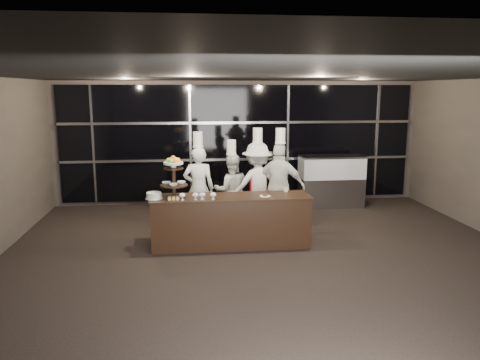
{
  "coord_description": "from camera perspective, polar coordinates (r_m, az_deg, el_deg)",
  "views": [
    {
      "loc": [
        -1.27,
        -6.45,
        2.78
      ],
      "look_at": [
        -0.33,
        1.94,
        1.15
      ],
      "focal_mm": 35.0,
      "sensor_mm": 36.0,
      "label": 1
    }
  ],
  "objects": [
    {
      "name": "buffet_counter",
      "position": [
        8.45,
        -1.12,
        -4.97
      ],
      "size": [
        2.84,
        0.74,
        0.92
      ],
      "color": "black",
      "rests_on": "ground"
    },
    {
      "name": "compotes",
      "position": [
        8.07,
        -5.11,
        -1.84
      ],
      "size": [
        0.64,
        0.11,
        0.12
      ],
      "color": "silver",
      "rests_on": "buffet_counter"
    },
    {
      "name": "room",
      "position": [
        6.7,
        4.64,
        -0.13
      ],
      "size": [
        10.0,
        10.0,
        10.0
      ],
      "color": "black",
      "rests_on": "ground"
    },
    {
      "name": "chef_cup",
      "position": [
        8.73,
        5.63,
        -1.2
      ],
      "size": [
        0.08,
        0.08,
        0.07
      ],
      "primitive_type": "cylinder",
      "color": "white",
      "rests_on": "buffet_counter"
    },
    {
      "name": "small_plate",
      "position": [
        8.31,
        3.07,
        -1.91
      ],
      "size": [
        0.2,
        0.2,
        0.05
      ],
      "color": "white",
      "rests_on": "buffet_counter"
    },
    {
      "name": "chef_c",
      "position": [
        9.55,
        2.12,
        -0.56
      ],
      "size": [
        1.23,
        0.87,
        2.04
      ],
      "color": "silver",
      "rests_on": "ground"
    },
    {
      "name": "chef_b",
      "position": [
        9.63,
        -1.05,
        -1.17
      ],
      "size": [
        0.73,
        0.57,
        1.79
      ],
      "color": "silver",
      "rests_on": "ground"
    },
    {
      "name": "layer_cake",
      "position": [
        8.26,
        -10.45,
        -1.89
      ],
      "size": [
        0.3,
        0.3,
        0.11
      ],
      "color": "white",
      "rests_on": "buffet_counter"
    },
    {
      "name": "chef_d",
      "position": [
        9.4,
        4.85,
        -0.71
      ],
      "size": [
        1.11,
        0.81,
        2.05
      ],
      "color": "white",
      "rests_on": "ground"
    },
    {
      "name": "display_case",
      "position": [
        11.47,
        11.05,
        0.2
      ],
      "size": [
        1.53,
        0.67,
        1.24
      ],
      "color": "#A5A5AA",
      "rests_on": "ground"
    },
    {
      "name": "window_wall",
      "position": [
        11.53,
        -0.06,
        4.56
      ],
      "size": [
        8.6,
        0.1,
        2.8
      ],
      "color": "black",
      "rests_on": "ground"
    },
    {
      "name": "chef_a",
      "position": [
        9.39,
        -5.06,
        -0.87
      ],
      "size": [
        0.64,
        0.44,
        1.98
      ],
      "color": "silver",
      "rests_on": "ground"
    },
    {
      "name": "pastry_squares",
      "position": [
        8.14,
        -8.08,
        -2.2
      ],
      "size": [
        0.2,
        0.13,
        0.05
      ],
      "color": "#F5CD78",
      "rests_on": "buffet_counter"
    },
    {
      "name": "display_stand",
      "position": [
        8.22,
        -8.1,
        0.72
      ],
      "size": [
        0.48,
        0.48,
        0.74
      ],
      "color": "black",
      "rests_on": "buffet_counter"
    }
  ]
}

